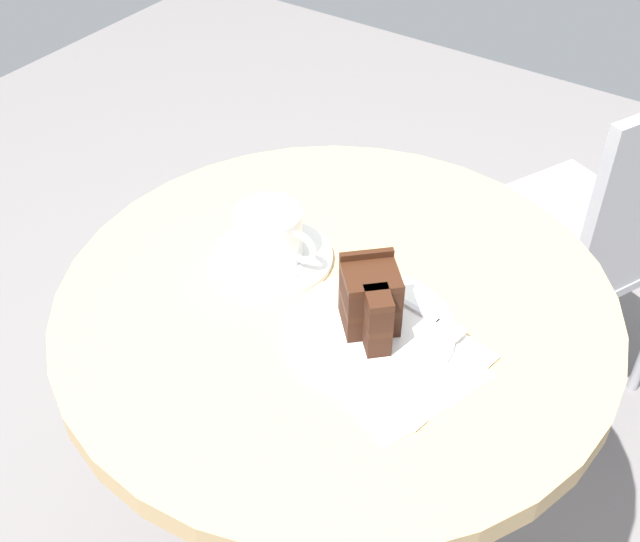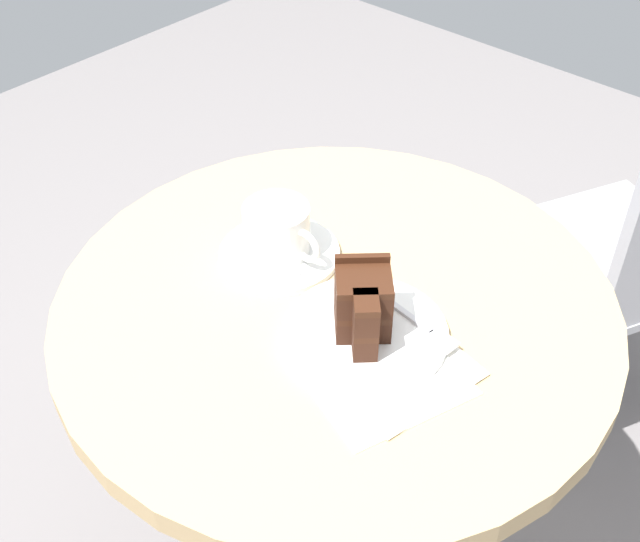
{
  "view_description": "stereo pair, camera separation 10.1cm",
  "coord_description": "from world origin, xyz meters",
  "views": [
    {
      "loc": [
        0.41,
        -0.64,
        1.45
      ],
      "look_at": [
        -0.02,
        -0.01,
        0.79
      ],
      "focal_mm": 45.0,
      "sensor_mm": 36.0,
      "label": 1
    },
    {
      "loc": [
        0.49,
        -0.58,
        1.45
      ],
      "look_at": [
        -0.02,
        -0.01,
        0.79
      ],
      "focal_mm": 45.0,
      "sensor_mm": 36.0,
      "label": 2
    }
  ],
  "objects": [
    {
      "name": "napkin",
      "position": [
        0.13,
        -0.05,
        0.76
      ],
      "size": [
        0.21,
        0.22,
        0.0
      ],
      "rotation": [
        0.0,
        0.0,
        1.24
      ],
      "color": "silver",
      "rests_on": "cafe_table"
    },
    {
      "name": "cake_slice",
      "position": [
        0.07,
        -0.03,
        0.81
      ],
      "size": [
        0.1,
        0.1,
        0.09
      ],
      "rotation": [
        0.0,
        0.0,
        5.48
      ],
      "color": "#381E14",
      "rests_on": "cake_plate"
    },
    {
      "name": "saucer",
      "position": [
        -0.11,
        0.01,
        0.76
      ],
      "size": [
        0.16,
        0.16,
        0.01
      ],
      "color": "white",
      "rests_on": "cafe_table"
    },
    {
      "name": "fork",
      "position": [
        0.12,
        0.02,
        0.77
      ],
      "size": [
        0.15,
        0.03,
        0.0
      ],
      "rotation": [
        0.0,
        0.0,
        6.16
      ],
      "color": "silver",
      "rests_on": "cake_plate"
    },
    {
      "name": "cafe_table",
      "position": [
        0.0,
        0.0,
        0.62
      ],
      "size": [
        0.73,
        0.73,
        0.75
      ],
      "color": "tan",
      "rests_on": "ground"
    },
    {
      "name": "coffee_cup",
      "position": [
        -0.11,
        0.01,
        0.8
      ],
      "size": [
        0.12,
        0.09,
        0.07
      ],
      "color": "white",
      "rests_on": "saucer"
    },
    {
      "name": "teaspoon",
      "position": [
        -0.12,
        -0.03,
        0.77
      ],
      "size": [
        0.1,
        0.05,
        0.0
      ],
      "rotation": [
        0.0,
        0.0,
        3.56
      ],
      "color": "silver",
      "rests_on": "saucer"
    },
    {
      "name": "cake_plate",
      "position": [
        0.07,
        -0.03,
        0.76
      ],
      "size": [
        0.2,
        0.2,
        0.01
      ],
      "color": "white",
      "rests_on": "cafe_table"
    }
  ]
}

